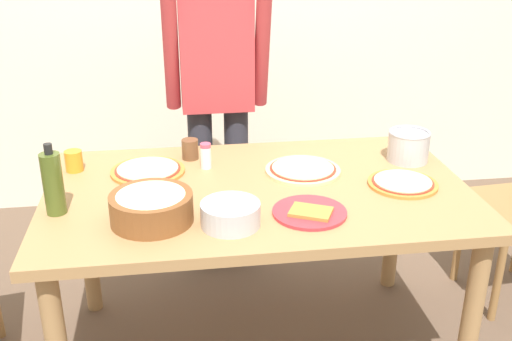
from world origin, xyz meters
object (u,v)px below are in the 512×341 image
Objects in this scene: pizza_second_cooked at (148,170)px; cup_small_brown at (190,149)px; dining_table at (258,209)px; plate_with_slice at (310,212)px; person_cook at (217,90)px; salt_shaker at (206,156)px; mixing_bowl_steel at (230,214)px; olive_oil_bottle at (53,183)px; cup_orange at (74,161)px; steel_pot at (408,146)px; pizza_cooked_on_tray at (403,183)px; popcorn_bowl at (151,205)px; pizza_raw_on_board at (303,169)px.

cup_small_brown is (0.18, 0.13, 0.03)m from pizza_second_cooked.
dining_table is 6.15× the size of plate_with_slice.
person_cook is 0.56m from salt_shaker.
mixing_bowl_steel is at bearing -171.99° from plate_with_slice.
olive_oil_bottle reaches higher than cup_orange.
steel_pot is at bearing -2.44° from salt_shaker.
dining_table is at bearing -50.59° from salt_shaker.
pizza_cooked_on_tray is at bearing -114.61° from steel_pot.
plate_with_slice reaches higher than pizza_second_cooked.
pizza_cooked_on_tray is 1.53× the size of steel_pot.
pizza_cooked_on_tray is at bearing 24.71° from plate_with_slice.
dining_table is 6.25× the size of olive_oil_bottle.
cup_orange is (-1.26, 0.32, 0.03)m from pizza_cooked_on_tray.
pizza_cooked_on_tray is 0.96m from popcorn_bowl.
cup_small_brown is (-0.90, 0.15, -0.02)m from steel_pot.
popcorn_bowl is at bearing -159.08° from steel_pot.
pizza_second_cooked is 1.16× the size of olive_oil_bottle.
olive_oil_bottle is (-0.87, 0.13, 0.11)m from plate_with_slice.
salt_shaker is at bearing -62.08° from cup_small_brown.
plate_with_slice is at bearing -155.29° from pizza_cooked_on_tray.
mixing_bowl_steel is (0.26, -0.06, -0.02)m from popcorn_bowl.
steel_pot is at bearing -1.16° from pizza_second_cooked.
steel_pot reaches higher than pizza_raw_on_board.
plate_with_slice is (0.56, -0.45, -0.00)m from pizza_second_cooked.
person_cook reaches higher than cup_small_brown.
olive_oil_bottle is at bearing -177.64° from pizza_cooked_on_tray.
olive_oil_bottle is 1.48× the size of steel_pot.
pizza_raw_on_board is 0.69m from popcorn_bowl.
cup_orange and cup_small_brown have the same top height.
cup_small_brown is (0.47, 0.07, 0.00)m from cup_orange.
cup_orange is at bearing 176.58° from steel_pot.
popcorn_bowl is at bearing -107.29° from person_cook.
olive_oil_bottle is (-0.92, -0.24, 0.10)m from pizza_raw_on_board.
cup_small_brown is at bearing 125.90° from dining_table.
cup_orange is (-0.86, 0.51, 0.03)m from plate_with_slice.
plate_with_slice is 1.50× the size of steel_pot.
person_cook is at bearing 38.19° from cup_orange.
person_cook is 0.66m from pizza_second_cooked.
person_cook is 15.28× the size of salt_shaker.
plate_with_slice is 1.00m from cup_orange.
steel_pot is (0.80, 0.47, 0.03)m from mixing_bowl_steel.
salt_shaker is (0.54, 0.33, -0.06)m from olive_oil_bottle.
person_cook reaches higher than plate_with_slice.
pizza_second_cooked is at bearing -11.61° from cup_orange.
salt_shaker is (-0.73, 0.28, 0.04)m from pizza_cooked_on_tray.
olive_oil_bottle is at bearing 171.20° from plate_with_slice.
dining_table is 0.48m from pizza_second_cooked.
popcorn_bowl is (-0.54, 0.02, 0.05)m from plate_with_slice.
pizza_cooked_on_tray is 0.89× the size of pizza_second_cooked.
steel_pot is (1.06, 0.40, 0.00)m from popcorn_bowl.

